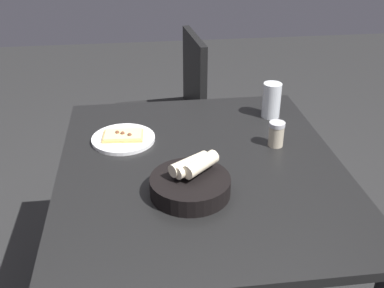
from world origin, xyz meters
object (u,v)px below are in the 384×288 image
at_px(pizza_plate, 123,138).
at_px(chair_near, 173,105).
at_px(dining_table, 201,179).
at_px(bread_basket, 191,183).
at_px(beer_glass, 271,102).
at_px(pepper_shaker, 276,135).

height_order(pizza_plate, chair_near, chair_near).
relative_size(dining_table, chair_near, 1.25).
bearing_deg(chair_near, pizza_plate, -108.17).
relative_size(bread_basket, beer_glass, 1.72).
bearing_deg(dining_table, beer_glass, 45.63).
bearing_deg(pepper_shaker, beer_glass, 78.53).
bearing_deg(bread_basket, pizza_plate, 119.33).
xyz_separation_m(dining_table, pepper_shaker, (0.29, 0.10, 0.10)).
xyz_separation_m(pizza_plate, bread_basket, (0.21, -0.37, 0.03)).
bearing_deg(pepper_shaker, chair_near, 108.95).
height_order(dining_table, pizza_plate, pizza_plate).
height_order(bread_basket, beer_glass, beer_glass).
relative_size(beer_glass, pepper_shaker, 1.55).
bearing_deg(chair_near, pepper_shaker, -71.05).
distance_m(dining_table, bread_basket, 0.20).
xyz_separation_m(bread_basket, chair_near, (0.04, 1.14, -0.24)).
bearing_deg(pizza_plate, bread_basket, -60.67).
xyz_separation_m(dining_table, chair_near, (-0.01, 0.98, -0.15)).
xyz_separation_m(dining_table, pizza_plate, (-0.26, 0.21, 0.07)).
bearing_deg(dining_table, chair_near, 90.64).
distance_m(pizza_plate, beer_glass, 0.62).
height_order(dining_table, beer_glass, beer_glass).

